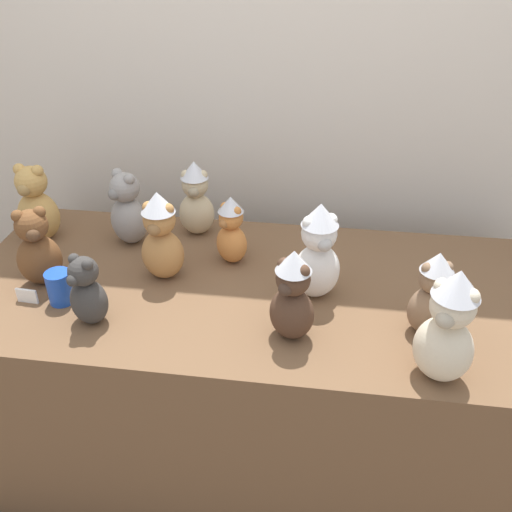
% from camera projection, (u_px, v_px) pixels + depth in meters
% --- Properties ---
extents(ground_plane, '(10.00, 10.00, 0.00)m').
position_uv_depth(ground_plane, '(247.00, 495.00, 2.07)').
color(ground_plane, brown).
extents(wall_back, '(7.00, 0.08, 2.60)m').
position_uv_depth(wall_back, '(280.00, 77.00, 2.15)').
color(wall_back, silver).
rests_on(wall_back, ground_plane).
extents(display_table, '(2.00, 0.88, 0.79)m').
position_uv_depth(display_table, '(256.00, 371.00, 2.06)').
color(display_table, brown).
rests_on(display_table, ground_plane).
extents(teddy_bear_sand, '(0.15, 0.13, 0.30)m').
position_uv_depth(teddy_bear_sand, '(196.00, 199.00, 2.08)').
color(teddy_bear_sand, '#CCB78E').
rests_on(teddy_bear_sand, display_table).
extents(teddy_bear_snow, '(0.19, 0.18, 0.33)m').
position_uv_depth(teddy_bear_snow, '(318.00, 252.00, 1.73)').
color(teddy_bear_snow, white).
rests_on(teddy_bear_snow, display_table).
extents(teddy_bear_ash, '(0.19, 0.19, 0.29)m').
position_uv_depth(teddy_bear_ash, '(128.00, 210.00, 2.03)').
color(teddy_bear_ash, gray).
rests_on(teddy_bear_ash, display_table).
extents(teddy_bear_ginger, '(0.15, 0.14, 0.26)m').
position_uv_depth(teddy_bear_ginger, '(231.00, 231.00, 1.92)').
color(teddy_bear_ginger, '#D17F3D').
rests_on(teddy_bear_ginger, display_table).
extents(teddy_bear_cocoa, '(0.17, 0.16, 0.30)m').
position_uv_depth(teddy_bear_cocoa, '(292.00, 296.00, 1.56)').
color(teddy_bear_cocoa, '#4C3323').
rests_on(teddy_bear_cocoa, display_table).
extents(teddy_bear_cream, '(0.20, 0.19, 0.35)m').
position_uv_depth(teddy_bear_cream, '(448.00, 328.00, 1.41)').
color(teddy_bear_cream, beige).
rests_on(teddy_bear_cream, display_table).
extents(teddy_bear_caramel, '(0.15, 0.13, 0.32)m').
position_uv_depth(teddy_bear_caramel, '(161.00, 237.00, 1.82)').
color(teddy_bear_caramel, '#B27A42').
rests_on(teddy_bear_caramel, display_table).
extents(teddy_bear_charcoal, '(0.15, 0.14, 0.24)m').
position_uv_depth(teddy_bear_charcoal, '(87.00, 293.00, 1.64)').
color(teddy_bear_charcoal, '#383533').
rests_on(teddy_bear_charcoal, display_table).
extents(teddy_bear_honey, '(0.16, 0.14, 0.30)m').
position_uv_depth(teddy_bear_honey, '(36.00, 205.00, 2.05)').
color(teddy_bear_honey, tan).
rests_on(teddy_bear_honey, display_table).
extents(teddy_bear_chestnut, '(0.18, 0.18, 0.28)m').
position_uv_depth(teddy_bear_chestnut, '(37.00, 249.00, 1.81)').
color(teddy_bear_chestnut, brown).
rests_on(teddy_bear_chestnut, display_table).
extents(teddy_bear_mocha, '(0.15, 0.13, 0.28)m').
position_uv_depth(teddy_bear_mocha, '(432.00, 294.00, 1.59)').
color(teddy_bear_mocha, '#7F6047').
rests_on(teddy_bear_mocha, display_table).
extents(party_cup_blue, '(0.08, 0.08, 0.11)m').
position_uv_depth(party_cup_blue, '(60.00, 287.00, 1.75)').
color(party_cup_blue, blue).
rests_on(party_cup_blue, display_table).
extents(name_card_front_left, '(0.07, 0.02, 0.05)m').
position_uv_depth(name_card_front_left, '(430.00, 348.00, 1.56)').
color(name_card_front_left, white).
rests_on(name_card_front_left, display_table).
extents(name_card_front_middle, '(0.07, 0.01, 0.05)m').
position_uv_depth(name_card_front_middle, '(27.00, 296.00, 1.76)').
color(name_card_front_middle, white).
rests_on(name_card_front_middle, display_table).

